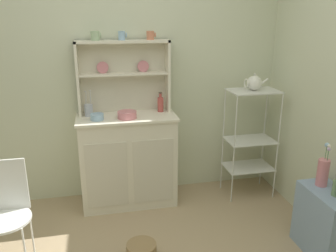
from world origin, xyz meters
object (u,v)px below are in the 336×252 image
Objects in this scene: hutch_cabinet at (128,159)px; oil_bottle at (336,187)px; hutch_shelf_unit at (123,71)px; flower_vase at (323,171)px; wire_chair at (5,207)px; floor_basket at (142,251)px; porcelain_teapot at (254,83)px; jam_bottle at (160,104)px; bowl_mixing_large at (97,117)px; side_shelf_blue at (326,223)px; bakers_rack at (250,132)px; utensil_jar at (89,110)px; cup_sage_0 at (95,36)px.

hutch_cabinet reaches higher than oil_bottle.
hutch_shelf_unit reaches higher than flower_vase.
wire_chair is 3.63× the size of floor_basket.
hutch_shelf_unit is at bearing 168.82° from porcelain_teapot.
jam_bottle is 0.55× the size of flower_vase.
flower_vase is (0.18, -0.92, -0.53)m from porcelain_teapot.
hutch_cabinet reaches higher than floor_basket.
wire_chair is 3.61× the size of porcelain_teapot.
side_shelf_blue is at bearing -31.79° from bowl_mixing_large.
bakers_rack is 4.76× the size of porcelain_teapot.
hutch_shelf_unit is 4.49× the size of jam_bottle.
hutch_shelf_unit is at bearing 89.98° from floor_basket.
side_shelf_blue is at bearing 90.00° from oil_bottle.
wire_chair is at bearing 173.70° from floor_basket.
utensil_jar reaches higher than hutch_cabinet.
cup_sage_0 is at bearing 176.49° from jam_bottle.
cup_sage_0 is at bearing 48.74° from wire_chair.
wire_chair is at bearing -124.81° from utensil_jar.
jam_bottle is 0.93m from porcelain_teapot.
floor_basket is at bearing -109.30° from jam_bottle.
hutch_shelf_unit is 1.96m from flower_vase.
flower_vase is (1.77, -1.08, -0.31)m from utensil_jar.
oil_bottle is at bearing -12.47° from wire_chair.
hutch_cabinet is 5.45× the size of oil_bottle.
bakers_rack is at bearing 14.54° from wire_chair.
hutch_shelf_unit reaches higher than jam_bottle.
bakers_rack reaches higher than bowl_mixing_large.
cup_sage_0 is 0.73m from bowl_mixing_large.
jam_bottle is (-0.90, 0.17, 0.30)m from bakers_rack.
utensil_jar is (-0.69, -0.01, -0.02)m from jam_bottle.
cup_sage_0 is at bearing 143.17° from side_shelf_blue.
bakers_rack reaches higher than wire_chair.
utensil_jar is at bearing 51.73° from wire_chair.
wire_chair is 9.03× the size of cup_sage_0.
bakers_rack is 5.75× the size of jam_bottle.
hutch_cabinet is 0.86m from hutch_shelf_unit.
bakers_rack reaches higher than side_shelf_blue.
utensil_jar is at bearing 148.54° from flower_vase.
utensil_jar is at bearing 145.79° from side_shelf_blue.
bowl_mixing_large is 0.17m from utensil_jar.
wire_chair is 1.62m from cup_sage_0.
flower_vase is (1.67, -1.13, -0.98)m from cup_sage_0.
bowl_mixing_large reaches higher than hutch_cabinet.
hutch_shelf_unit reaches higher than porcelain_teapot.
porcelain_teapot is at bearing -10.69° from jam_bottle.
utensil_jar is 2.10m from flower_vase.
hutch_shelf_unit is 2.48× the size of flower_vase.
porcelain_teapot is 1.25m from oil_bottle.
wire_chair is 3.44× the size of utensil_jar.
floor_basket is at bearing -76.78° from cup_sage_0.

